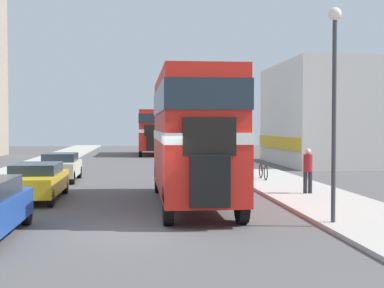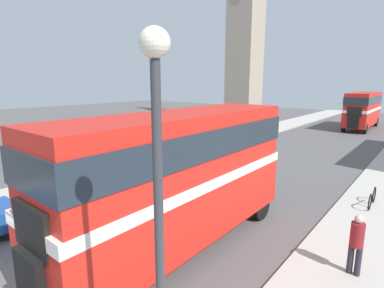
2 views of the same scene
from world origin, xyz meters
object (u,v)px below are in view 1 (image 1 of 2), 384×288
Objects in this scene: bicycle_on_pavement at (263,172)px; pedestrian_walking at (308,168)px; street_lamp at (334,82)px; double_decker_bus at (192,129)px; car_parked_far at (60,167)px; bus_distant at (151,128)px; car_parked_mid at (36,181)px.

pedestrian_walking is at bearing -85.74° from bicycle_on_pavement.
street_lamp reaches higher than bicycle_on_pavement.
street_lamp is at bearing -101.80° from pedestrian_walking.
double_decker_bus is 2.41× the size of car_parked_far.
pedestrian_walking is at bearing 78.20° from street_lamp.
bus_distant is at bearing 99.90° from pedestrian_walking.
double_decker_bus is 1.01× the size of bus_distant.
car_parked_far is at bearing -102.02° from bus_distant.
car_parked_mid is 2.60× the size of pedestrian_walking.
bicycle_on_pavement is at bearing 94.26° from pedestrian_walking.
street_lamp is at bearing -34.15° from car_parked_mid.
car_parked_mid is at bearing -150.26° from bicycle_on_pavement.
car_parked_far reaches higher than bicycle_on_pavement.
car_parked_far is 0.67× the size of street_lamp.
double_decker_bus reaches higher than bicycle_on_pavement.
double_decker_bus is 5.34× the size of bicycle_on_pavement.
car_parked_far is (-0.09, 6.81, 0.01)m from car_parked_mid.
bus_distant is at bearing 91.11° from double_decker_bus.
double_decker_bus is 2.06× the size of car_parked_mid.
double_decker_bus is 5.35× the size of pedestrian_walking.
car_parked_mid is 11.50m from bicycle_on_pavement.
car_parked_far is (-5.12, -24.04, -1.78)m from bus_distant.
bus_distant is (-0.63, 32.69, -0.14)m from double_decker_bus.
car_parked_mid is at bearing 161.97° from double_decker_bus.
car_parked_mid is at bearing -99.25° from bus_distant.
double_decker_bus reaches higher than car_parked_far.
car_parked_far reaches higher than car_parked_mid.
pedestrian_walking is 5.75m from bicycle_on_pavement.
street_lamp is (9.21, -12.99, 3.22)m from car_parked_far.
street_lamp is at bearing -94.18° from bicycle_on_pavement.
pedestrian_walking is (4.75, 1.84, -1.54)m from double_decker_bus.
street_lamp reaches higher than double_decker_bus.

